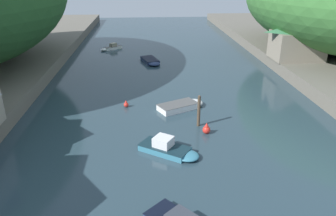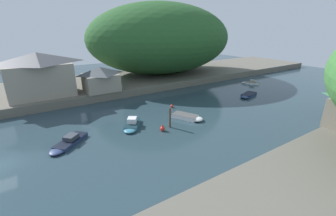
{
  "view_description": "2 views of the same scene",
  "coord_description": "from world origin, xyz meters",
  "px_view_note": "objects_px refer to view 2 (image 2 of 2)",
  "views": [
    {
      "loc": [
        -3.07,
        -6.51,
        13.66
      ],
      "look_at": [
        -0.94,
        22.44,
        1.22
      ],
      "focal_mm": 35.0,
      "sensor_mm": 36.0,
      "label": 1
    },
    {
      "loc": [
        27.04,
        4.09,
        14.06
      ],
      "look_at": [
        0.17,
        21.56,
        2.39
      ],
      "focal_mm": 24.0,
      "sensor_mm": 36.0,
      "label": 2
    }
  ],
  "objects_px": {
    "boat_yellow_tender": "(189,117)",
    "channel_buoy_far": "(163,128)",
    "boat_moored_right": "(248,95)",
    "person_by_boathouse": "(117,85)",
    "boat_mid_channel": "(250,83)",
    "channel_buoy_near": "(172,106)",
    "person_on_quay": "(91,88)",
    "waterfront_building": "(40,74)",
    "boat_far_upstream": "(68,143)",
    "boathouse_shed": "(101,78)",
    "boat_white_cruiser": "(132,125)"
  },
  "relations": [
    {
      "from": "boat_white_cruiser",
      "to": "boathouse_shed",
      "type": "bearing_deg",
      "value": -59.84
    },
    {
      "from": "boat_mid_channel",
      "to": "boat_yellow_tender",
      "type": "relative_size",
      "value": 0.75
    },
    {
      "from": "boathouse_shed",
      "to": "boat_yellow_tender",
      "type": "xyz_separation_m",
      "value": [
        19.03,
        8.02,
        -3.77
      ]
    },
    {
      "from": "boat_mid_channel",
      "to": "boat_white_cruiser",
      "type": "distance_m",
      "value": 37.79
    },
    {
      "from": "channel_buoy_far",
      "to": "person_on_quay",
      "type": "distance_m",
      "value": 20.29
    },
    {
      "from": "waterfront_building",
      "to": "person_on_quay",
      "type": "bearing_deg",
      "value": 67.78
    },
    {
      "from": "channel_buoy_near",
      "to": "channel_buoy_far",
      "type": "xyz_separation_m",
      "value": [
        7.43,
        -6.62,
        0.11
      ]
    },
    {
      "from": "person_on_quay",
      "to": "boat_far_upstream",
      "type": "bearing_deg",
      "value": -93.84
    },
    {
      "from": "boat_moored_right",
      "to": "boathouse_shed",
      "type": "bearing_deg",
      "value": 41.9
    },
    {
      "from": "boat_yellow_tender",
      "to": "person_on_quay",
      "type": "bearing_deg",
      "value": -86.7
    },
    {
      "from": "boathouse_shed",
      "to": "channel_buoy_far",
      "type": "height_order",
      "value": "boathouse_shed"
    },
    {
      "from": "boathouse_shed",
      "to": "boat_far_upstream",
      "type": "distance_m",
      "value": 20.43
    },
    {
      "from": "boathouse_shed",
      "to": "boat_yellow_tender",
      "type": "distance_m",
      "value": 20.99
    },
    {
      "from": "boat_mid_channel",
      "to": "person_on_quay",
      "type": "distance_m",
      "value": 39.34
    },
    {
      "from": "channel_buoy_far",
      "to": "boat_moored_right",
      "type": "bearing_deg",
      "value": 100.21
    },
    {
      "from": "channel_buoy_far",
      "to": "channel_buoy_near",
      "type": "bearing_deg",
      "value": 138.32
    },
    {
      "from": "boat_yellow_tender",
      "to": "channel_buoy_far",
      "type": "xyz_separation_m",
      "value": [
        1.45,
        -5.84,
        0.09
      ]
    },
    {
      "from": "boat_yellow_tender",
      "to": "boat_mid_channel",
      "type": "bearing_deg",
      "value": 172.98
    },
    {
      "from": "boat_white_cruiser",
      "to": "boat_moored_right",
      "type": "xyz_separation_m",
      "value": [
        -0.77,
        27.13,
        -0.1
      ]
    },
    {
      "from": "waterfront_building",
      "to": "boathouse_shed",
      "type": "distance_m",
      "value": 10.92
    },
    {
      "from": "boathouse_shed",
      "to": "channel_buoy_far",
      "type": "relative_size",
      "value": 6.65
    },
    {
      "from": "boat_mid_channel",
      "to": "person_by_boathouse",
      "type": "height_order",
      "value": "person_by_boathouse"
    },
    {
      "from": "boat_yellow_tender",
      "to": "person_by_boathouse",
      "type": "height_order",
      "value": "person_by_boathouse"
    },
    {
      "from": "boat_moored_right",
      "to": "person_on_quay",
      "type": "distance_m",
      "value": 32.49
    },
    {
      "from": "boat_mid_channel",
      "to": "boathouse_shed",
      "type": "bearing_deg",
      "value": 125.61
    },
    {
      "from": "boat_moored_right",
      "to": "person_by_boathouse",
      "type": "xyz_separation_m",
      "value": [
        -15.32,
        -23.12,
        2.27
      ]
    },
    {
      "from": "channel_buoy_near",
      "to": "channel_buoy_far",
      "type": "height_order",
      "value": "channel_buoy_far"
    },
    {
      "from": "boat_white_cruiser",
      "to": "boat_mid_channel",
      "type": "bearing_deg",
      "value": -134.56
    },
    {
      "from": "waterfront_building",
      "to": "boat_far_upstream",
      "type": "xyz_separation_m",
      "value": [
        19.93,
        0.56,
        -5.44
      ]
    },
    {
      "from": "channel_buoy_far",
      "to": "waterfront_building",
      "type": "bearing_deg",
      "value": -151.08
    },
    {
      "from": "boathouse_shed",
      "to": "boat_mid_channel",
      "type": "relative_size",
      "value": 1.74
    },
    {
      "from": "boat_yellow_tender",
      "to": "person_on_quay",
      "type": "relative_size",
      "value": 3.2
    },
    {
      "from": "boathouse_shed",
      "to": "channel_buoy_near",
      "type": "relative_size",
      "value": 8.98
    },
    {
      "from": "waterfront_building",
      "to": "boat_yellow_tender",
      "type": "xyz_separation_m",
      "value": [
        21.51,
        18.52,
        -5.44
      ]
    },
    {
      "from": "boat_white_cruiser",
      "to": "boat_yellow_tender",
      "type": "xyz_separation_m",
      "value": [
        2.1,
        9.01,
        -0.06
      ]
    },
    {
      "from": "waterfront_building",
      "to": "boat_moored_right",
      "type": "height_order",
      "value": "waterfront_building"
    },
    {
      "from": "waterfront_building",
      "to": "channel_buoy_near",
      "type": "height_order",
      "value": "waterfront_building"
    },
    {
      "from": "boat_yellow_tender",
      "to": "boat_moored_right",
      "type": "relative_size",
      "value": 0.99
    },
    {
      "from": "boat_mid_channel",
      "to": "channel_buoy_near",
      "type": "xyz_separation_m",
      "value": [
        3.91,
        -27.18,
        -0.03
      ]
    },
    {
      "from": "channel_buoy_near",
      "to": "person_on_quay",
      "type": "xyz_separation_m",
      "value": [
        -12.22,
        -11.21,
        2.25
      ]
    },
    {
      "from": "waterfront_building",
      "to": "boat_far_upstream",
      "type": "distance_m",
      "value": 20.66
    },
    {
      "from": "boat_yellow_tender",
      "to": "person_on_quay",
      "type": "height_order",
      "value": "person_on_quay"
    },
    {
      "from": "boat_far_upstream",
      "to": "waterfront_building",
      "type": "bearing_deg",
      "value": -40.76
    },
    {
      "from": "boat_far_upstream",
      "to": "channel_buoy_near",
      "type": "relative_size",
      "value": 7.15
    },
    {
      "from": "boat_white_cruiser",
      "to": "person_on_quay",
      "type": "height_order",
      "value": "person_on_quay"
    },
    {
      "from": "boat_far_upstream",
      "to": "person_by_boathouse",
      "type": "bearing_deg",
      "value": -80.35
    },
    {
      "from": "boat_mid_channel",
      "to": "person_on_quay",
      "type": "relative_size",
      "value": 2.38
    },
    {
      "from": "channel_buoy_near",
      "to": "channel_buoy_far",
      "type": "bearing_deg",
      "value": -41.68
    },
    {
      "from": "boat_white_cruiser",
      "to": "channel_buoy_near",
      "type": "bearing_deg",
      "value": -124.82
    },
    {
      "from": "boat_far_upstream",
      "to": "boat_white_cruiser",
      "type": "distance_m",
      "value": 8.96
    }
  ]
}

